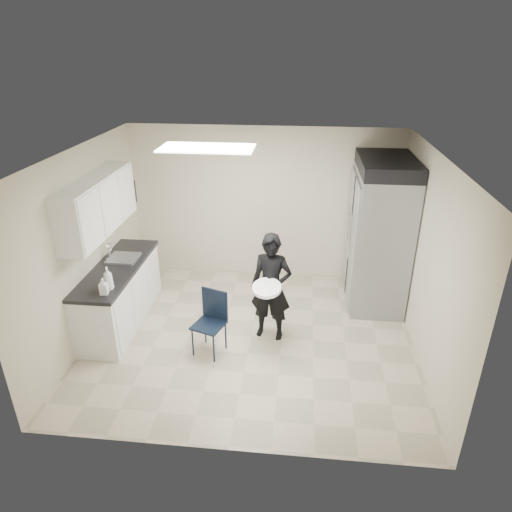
# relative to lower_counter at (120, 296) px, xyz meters

# --- Properties ---
(floor) EXTENTS (4.50, 4.50, 0.00)m
(floor) POSITION_rel_lower_counter_xyz_m (1.95, -0.20, -0.43)
(floor) COLOR #B4A48E
(floor) RESTS_ON ground
(ceiling) EXTENTS (4.50, 4.50, 0.00)m
(ceiling) POSITION_rel_lower_counter_xyz_m (1.95, -0.20, 2.17)
(ceiling) COLOR silver
(ceiling) RESTS_ON back_wall
(back_wall) EXTENTS (4.50, 0.00, 4.50)m
(back_wall) POSITION_rel_lower_counter_xyz_m (1.95, 1.80, 0.87)
(back_wall) COLOR #C1B59F
(back_wall) RESTS_ON floor
(left_wall) EXTENTS (0.00, 4.00, 4.00)m
(left_wall) POSITION_rel_lower_counter_xyz_m (-0.30, -0.20, 0.87)
(left_wall) COLOR #C1B59F
(left_wall) RESTS_ON floor
(right_wall) EXTENTS (0.00, 4.00, 4.00)m
(right_wall) POSITION_rel_lower_counter_xyz_m (4.20, -0.20, 0.87)
(right_wall) COLOR #C1B59F
(right_wall) RESTS_ON floor
(ceiling_panel) EXTENTS (1.20, 0.60, 0.02)m
(ceiling_panel) POSITION_rel_lower_counter_xyz_m (1.35, 0.20, 2.14)
(ceiling_panel) COLOR white
(ceiling_panel) RESTS_ON ceiling
(lower_counter) EXTENTS (0.60, 1.90, 0.86)m
(lower_counter) POSITION_rel_lower_counter_xyz_m (0.00, 0.00, 0.00)
(lower_counter) COLOR silver
(lower_counter) RESTS_ON floor
(countertop) EXTENTS (0.64, 1.95, 0.05)m
(countertop) POSITION_rel_lower_counter_xyz_m (0.00, 0.00, 0.46)
(countertop) COLOR black
(countertop) RESTS_ON lower_counter
(sink) EXTENTS (0.42, 0.40, 0.14)m
(sink) POSITION_rel_lower_counter_xyz_m (0.02, 0.25, 0.44)
(sink) COLOR gray
(sink) RESTS_ON countertop
(faucet) EXTENTS (0.02, 0.02, 0.24)m
(faucet) POSITION_rel_lower_counter_xyz_m (-0.18, 0.25, 0.59)
(faucet) COLOR silver
(faucet) RESTS_ON countertop
(upper_cabinets) EXTENTS (0.35, 1.80, 0.75)m
(upper_cabinets) POSITION_rel_lower_counter_xyz_m (-0.13, 0.00, 1.40)
(upper_cabinets) COLOR silver
(upper_cabinets) RESTS_ON left_wall
(towel_dispenser) EXTENTS (0.22, 0.30, 0.35)m
(towel_dispenser) POSITION_rel_lower_counter_xyz_m (-0.19, 1.15, 1.19)
(towel_dispenser) COLOR black
(towel_dispenser) RESTS_ON left_wall
(notice_sticker_left) EXTENTS (0.00, 0.12, 0.07)m
(notice_sticker_left) POSITION_rel_lower_counter_xyz_m (-0.29, -0.10, 0.79)
(notice_sticker_left) COLOR yellow
(notice_sticker_left) RESTS_ON left_wall
(notice_sticker_right) EXTENTS (0.00, 0.12, 0.07)m
(notice_sticker_right) POSITION_rel_lower_counter_xyz_m (-0.29, 0.10, 0.75)
(notice_sticker_right) COLOR yellow
(notice_sticker_right) RESTS_ON left_wall
(commercial_fridge) EXTENTS (0.80, 1.35, 2.10)m
(commercial_fridge) POSITION_rel_lower_counter_xyz_m (3.78, 1.07, 0.62)
(commercial_fridge) COLOR gray
(commercial_fridge) RESTS_ON floor
(fridge_compressor) EXTENTS (0.80, 1.35, 0.20)m
(fridge_compressor) POSITION_rel_lower_counter_xyz_m (3.78, 1.07, 1.77)
(fridge_compressor) COLOR black
(fridge_compressor) RESTS_ON commercial_fridge
(folding_chair) EXTENTS (0.48, 0.48, 0.85)m
(folding_chair) POSITION_rel_lower_counter_xyz_m (1.44, -0.60, -0.01)
(folding_chair) COLOR black
(folding_chair) RESTS_ON floor
(man_tuxedo) EXTENTS (0.62, 0.46, 1.54)m
(man_tuxedo) POSITION_rel_lower_counter_xyz_m (2.22, -0.12, 0.34)
(man_tuxedo) COLOR black
(man_tuxedo) RESTS_ON floor
(bucket_lid) EXTENTS (0.44, 0.44, 0.05)m
(bucket_lid) POSITION_rel_lower_counter_xyz_m (2.18, -0.37, 0.47)
(bucket_lid) COLOR white
(bucket_lid) RESTS_ON man_tuxedo
(soap_bottle_a) EXTENTS (0.15, 0.15, 0.31)m
(soap_bottle_a) POSITION_rel_lower_counter_xyz_m (0.17, -0.63, 0.64)
(soap_bottle_a) COLOR white
(soap_bottle_a) RESTS_ON countertop
(soap_bottle_b) EXTENTS (0.11, 0.11, 0.22)m
(soap_bottle_b) POSITION_rel_lower_counter_xyz_m (0.16, -0.76, 0.59)
(soap_bottle_b) COLOR #A2A3AE
(soap_bottle_b) RESTS_ON countertop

